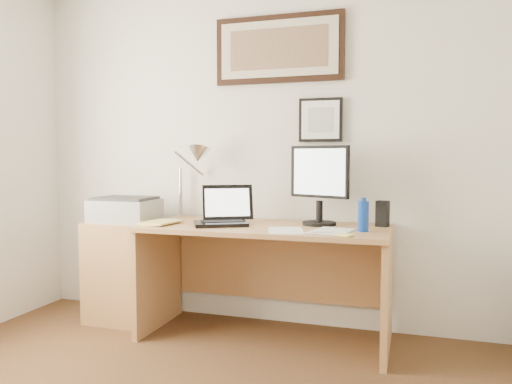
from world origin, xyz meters
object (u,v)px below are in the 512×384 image
at_px(water_bottle, 363,216).
at_px(printer, 125,210).
at_px(laptop, 223,216).
at_px(side_cabinet, 126,271).
at_px(book, 150,222).
at_px(lcd_monitor, 319,181).
at_px(desk, 268,259).

distance_m(water_bottle, printer, 1.70).
height_order(water_bottle, laptop, laptop).
height_order(side_cabinet, printer, printer).
distance_m(book, printer, 0.33).
xyz_separation_m(lcd_monitor, printer, (-1.39, -0.10, -0.22)).
relative_size(desk, lcd_monitor, 3.08).
bearing_deg(laptop, printer, 175.67).
height_order(laptop, printer, laptop).
bearing_deg(side_cabinet, water_bottle, -3.81).
xyz_separation_m(laptop, lcd_monitor, (0.61, 0.16, 0.23)).
xyz_separation_m(water_bottle, desk, (-0.64, 0.15, -0.33)).
distance_m(book, desk, 0.84).
relative_size(side_cabinet, water_bottle, 3.99).
bearing_deg(book, desk, 14.47).
bearing_deg(desk, laptop, -158.41).
relative_size(desk, laptop, 3.70).
relative_size(side_cabinet, printer, 1.66).
bearing_deg(printer, desk, 2.74).
bearing_deg(desk, water_bottle, -13.17).
relative_size(lcd_monitor, printer, 1.18).
relative_size(book, lcd_monitor, 0.50).
height_order(side_cabinet, book, book).
bearing_deg(lcd_monitor, printer, -175.77).
height_order(water_bottle, book, water_bottle).
distance_m(water_bottle, laptop, 0.91).
height_order(water_bottle, printer, water_bottle).
bearing_deg(water_bottle, desk, 166.83).
bearing_deg(lcd_monitor, side_cabinet, -176.44).
height_order(laptop, lcd_monitor, lcd_monitor).
bearing_deg(desk, side_cabinet, -178.11).
bearing_deg(side_cabinet, laptop, -5.36).
xyz_separation_m(book, lcd_monitor, (1.11, 0.25, 0.28)).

